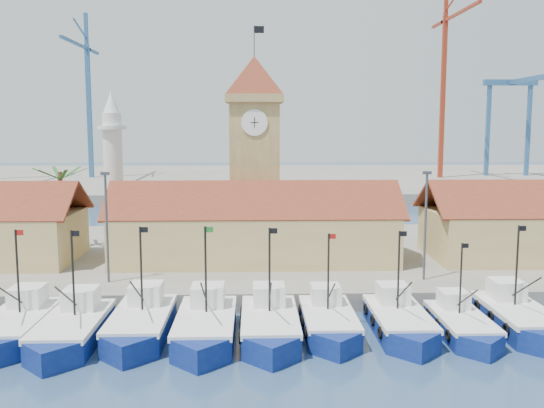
{
  "coord_description": "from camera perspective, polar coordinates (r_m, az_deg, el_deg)",
  "views": [
    {
      "loc": [
        -0.13,
        -36.68,
        14.22
      ],
      "look_at": [
        1.56,
        18.0,
        7.11
      ],
      "focal_mm": 40.0,
      "sensor_mm": 36.0,
      "label": 1
    }
  ],
  "objects": [
    {
      "name": "ground",
      "position": [
        39.34,
        -1.5,
        -13.78
      ],
      "size": [
        400.0,
        400.0,
        0.0
      ],
      "primitive_type": "plane",
      "color": "navy",
      "rests_on": "ground"
    },
    {
      "name": "quay",
      "position": [
        62.15,
        -1.61,
        -5.11
      ],
      "size": [
        140.0,
        32.0,
        1.5
      ],
      "primitive_type": "cube",
      "color": "gray",
      "rests_on": "ground"
    },
    {
      "name": "terminal",
      "position": [
        147.27,
        -1.71,
        2.25
      ],
      "size": [
        240.0,
        80.0,
        2.0
      ],
      "primitive_type": "cube",
      "color": "gray",
      "rests_on": "ground"
    },
    {
      "name": "boat_1",
      "position": [
        44.45,
        -23.02,
        -10.77
      ],
      "size": [
        3.74,
        10.25,
        7.75
      ],
      "color": "navy",
      "rests_on": "ground"
    },
    {
      "name": "boat_2",
      "position": [
        42.53,
        -18.38,
        -11.36
      ],
      "size": [
        3.77,
        10.32,
        7.81
      ],
      "color": "navy",
      "rests_on": "ground"
    },
    {
      "name": "boat_3",
      "position": [
        42.43,
        -12.31,
        -11.18
      ],
      "size": [
        3.8,
        10.4,
        7.87
      ],
      "color": "navy",
      "rests_on": "ground"
    },
    {
      "name": "boat_4",
      "position": [
        41.19,
        -6.29,
        -11.61
      ],
      "size": [
        3.85,
        10.56,
        7.99
      ],
      "color": "navy",
      "rests_on": "ground"
    },
    {
      "name": "boat_5",
      "position": [
        41.25,
        -0.2,
        -11.56
      ],
      "size": [
        3.78,
        10.36,
        7.84
      ],
      "color": "navy",
      "rests_on": "ground"
    },
    {
      "name": "boat_6",
      "position": [
        42.31,
        5.41,
        -11.19
      ],
      "size": [
        3.5,
        9.6,
        7.26
      ],
      "color": "navy",
      "rests_on": "ground"
    },
    {
      "name": "boat_7",
      "position": [
        43.0,
        11.99,
        -10.98
      ],
      "size": [
        3.6,
        9.86,
        7.46
      ],
      "color": "navy",
      "rests_on": "ground"
    },
    {
      "name": "boat_8",
      "position": [
        43.67,
        17.53,
        -10.99
      ],
      "size": [
        3.22,
        8.82,
        6.67
      ],
      "color": "navy",
      "rests_on": "ground"
    },
    {
      "name": "boat_9",
      "position": [
        46.04,
        22.3,
        -10.11
      ],
      "size": [
        3.73,
        10.23,
        7.74
      ],
      "color": "navy",
      "rests_on": "ground"
    },
    {
      "name": "hall_center",
      "position": [
        57.59,
        -1.61,
        -2.83
      ],
      "size": [
        27.04,
        10.13,
        7.61
      ],
      "color": "tan",
      "rests_on": "quay"
    },
    {
      "name": "clock_tower",
      "position": [
        62.71,
        -1.66,
        5.34
      ],
      "size": [
        5.8,
        5.8,
        22.7
      ],
      "color": "tan",
      "rests_on": "quay"
    },
    {
      "name": "minaret",
      "position": [
        66.52,
        -14.71,
        3.3
      ],
      "size": [
        3.0,
        3.0,
        16.3
      ],
      "color": "silver",
      "rests_on": "quay"
    },
    {
      "name": "palm_tree",
      "position": [
        66.23,
        -19.21,
        0.08
      ],
      "size": [
        5.6,
        5.03,
        8.39
      ],
      "color": "brown",
      "rests_on": "quay"
    },
    {
      "name": "lamp_posts",
      "position": [
        49.29,
        -1.02,
        -1.63
      ],
      "size": [
        80.7,
        0.25,
        9.03
      ],
      "color": "#3F3F44",
      "rests_on": "quay"
    },
    {
      "name": "crane_blue_near",
      "position": [
        148.94,
        -17.0,
        10.38
      ],
      "size": [
        1.0,
        29.3,
        37.88
      ],
      "color": "#2D5B8B",
      "rests_on": "terminal"
    },
    {
      "name": "crane_red_right",
      "position": [
        147.76,
        15.99,
        11.86
      ],
      "size": [
        1.0,
        31.63,
        44.14
      ],
      "color": "maroon",
      "rests_on": "terminal"
    },
    {
      "name": "gantry",
      "position": [
        156.32,
        21.94,
        9.01
      ],
      "size": [
        13.0,
        22.0,
        23.2
      ],
      "color": "#2D5B8B",
      "rests_on": "terminal"
    }
  ]
}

